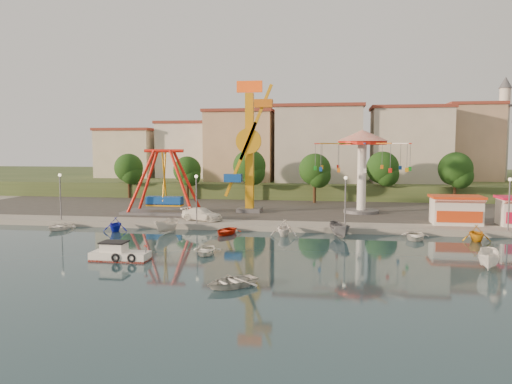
% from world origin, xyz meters
% --- Properties ---
extents(ground, '(200.00, 200.00, 0.00)m').
position_xyz_m(ground, '(0.00, 0.00, 0.00)').
color(ground, '#15313A').
rests_on(ground, ground).
extents(quay_deck, '(200.00, 100.00, 0.60)m').
position_xyz_m(quay_deck, '(0.00, 62.00, 0.30)').
color(quay_deck, '#9E998E').
rests_on(quay_deck, ground).
extents(asphalt_pad, '(90.00, 28.00, 0.01)m').
position_xyz_m(asphalt_pad, '(0.00, 30.00, 0.60)').
color(asphalt_pad, '#4C4944').
rests_on(asphalt_pad, quay_deck).
extents(hill_terrace, '(200.00, 60.00, 3.00)m').
position_xyz_m(hill_terrace, '(0.00, 67.00, 1.50)').
color(hill_terrace, '#384C26').
rests_on(hill_terrace, ground).
extents(pirate_ship_ride, '(10.00, 5.00, 8.00)m').
position_xyz_m(pirate_ship_ride, '(-14.11, 20.11, 4.39)').
color(pirate_ship_ride, '#59595E').
rests_on(pirate_ship_ride, quay_deck).
extents(kamikaze_tower, '(4.67, 3.10, 16.50)m').
position_xyz_m(kamikaze_tower, '(-3.61, 22.80, 8.57)').
color(kamikaze_tower, '#59595E').
rests_on(kamikaze_tower, quay_deck).
extents(wave_swinger, '(11.60, 11.60, 10.40)m').
position_xyz_m(wave_swinger, '(10.23, 24.18, 8.20)').
color(wave_swinger, '#59595E').
rests_on(wave_swinger, quay_deck).
extents(booth_left, '(5.40, 3.78, 3.08)m').
position_xyz_m(booth_left, '(19.84, 16.49, 2.16)').
color(booth_left, white).
rests_on(booth_left, quay_deck).
extents(lamp_post_0, '(0.14, 0.14, 5.00)m').
position_xyz_m(lamp_post_0, '(-24.00, 13.00, 3.10)').
color(lamp_post_0, '#59595E').
rests_on(lamp_post_0, quay_deck).
extents(lamp_post_1, '(0.14, 0.14, 5.00)m').
position_xyz_m(lamp_post_1, '(-8.00, 13.00, 3.10)').
color(lamp_post_1, '#59595E').
rests_on(lamp_post_1, quay_deck).
extents(lamp_post_2, '(0.14, 0.14, 5.00)m').
position_xyz_m(lamp_post_2, '(8.00, 13.00, 3.10)').
color(lamp_post_2, '#59595E').
rests_on(lamp_post_2, quay_deck).
extents(lamp_post_3, '(0.14, 0.14, 5.00)m').
position_xyz_m(lamp_post_3, '(24.00, 13.00, 3.10)').
color(lamp_post_3, '#59595E').
rests_on(lamp_post_3, quay_deck).
extents(tree_0, '(4.60, 4.60, 7.19)m').
position_xyz_m(tree_0, '(-26.00, 36.98, 5.47)').
color(tree_0, '#382314').
rests_on(tree_0, quay_deck).
extents(tree_1, '(4.35, 4.35, 6.80)m').
position_xyz_m(tree_1, '(-16.00, 36.24, 5.20)').
color(tree_1, '#382314').
rests_on(tree_1, quay_deck).
extents(tree_2, '(5.02, 5.02, 7.85)m').
position_xyz_m(tree_2, '(-6.00, 35.81, 5.92)').
color(tree_2, '#382314').
rests_on(tree_2, quay_deck).
extents(tree_3, '(4.68, 4.68, 7.32)m').
position_xyz_m(tree_3, '(4.00, 34.36, 5.55)').
color(tree_3, '#382314').
rests_on(tree_3, quay_deck).
extents(tree_4, '(4.86, 4.86, 7.60)m').
position_xyz_m(tree_4, '(14.00, 37.35, 5.75)').
color(tree_4, '#382314').
rests_on(tree_4, quay_deck).
extents(tree_5, '(4.83, 4.83, 7.54)m').
position_xyz_m(tree_5, '(24.00, 35.54, 5.71)').
color(tree_5, '#382314').
rests_on(tree_5, quay_deck).
extents(building_0, '(9.26, 9.53, 11.87)m').
position_xyz_m(building_0, '(-33.37, 46.06, 8.93)').
color(building_0, beige).
rests_on(building_0, hill_terrace).
extents(building_1, '(12.33, 9.01, 8.63)m').
position_xyz_m(building_1, '(-21.33, 51.38, 7.32)').
color(building_1, silver).
rests_on(building_1, hill_terrace).
extents(building_2, '(11.95, 9.28, 11.23)m').
position_xyz_m(building_2, '(-8.19, 51.96, 8.62)').
color(building_2, tan).
rests_on(building_2, hill_terrace).
extents(building_3, '(12.59, 10.50, 9.20)m').
position_xyz_m(building_3, '(5.60, 48.80, 7.60)').
color(building_3, beige).
rests_on(building_3, hill_terrace).
extents(building_4, '(10.75, 9.23, 9.24)m').
position_xyz_m(building_4, '(19.07, 52.20, 7.62)').
color(building_4, beige).
rests_on(building_4, hill_terrace).
extents(building_5, '(12.77, 10.96, 11.21)m').
position_xyz_m(building_5, '(32.37, 50.33, 8.61)').
color(building_5, tan).
rests_on(building_5, hill_terrace).
extents(minaret, '(2.80, 2.80, 18.00)m').
position_xyz_m(minaret, '(36.00, 54.00, 12.55)').
color(minaret, silver).
rests_on(minaret, hill_terrace).
extents(cabin_motorboat, '(4.58, 1.89, 1.61)m').
position_xyz_m(cabin_motorboat, '(-9.90, -2.84, 0.43)').
color(cabin_motorboat, white).
rests_on(cabin_motorboat, ground).
extents(rowboat_a, '(2.77, 3.61, 0.70)m').
position_xyz_m(rowboat_a, '(-3.71, 0.34, 0.35)').
color(rowboat_a, white).
rests_on(rowboat_a, ground).
extents(rowboat_b, '(4.31, 4.30, 0.74)m').
position_xyz_m(rowboat_b, '(0.39, -8.85, 0.37)').
color(rowboat_b, silver).
rests_on(rowboat_b, ground).
extents(skiff, '(2.57, 4.17, 1.51)m').
position_xyz_m(skiff, '(18.05, -1.49, 0.75)').
color(skiff, white).
rests_on(skiff, ground).
extents(van, '(5.25, 3.51, 1.41)m').
position_xyz_m(van, '(-7.90, 14.94, 1.31)').
color(van, white).
rests_on(van, quay_deck).
extents(moored_boat_0, '(3.00, 3.89, 0.74)m').
position_xyz_m(moored_boat_0, '(-22.42, 9.80, 0.37)').
color(moored_boat_0, white).
rests_on(moored_boat_0, ground).
extents(moored_boat_1, '(3.09, 3.37, 1.51)m').
position_xyz_m(moored_boat_1, '(-15.98, 9.80, 0.76)').
color(moored_boat_1, '#1622C6').
rests_on(moored_boat_1, ground).
extents(moored_boat_2, '(2.38, 4.03, 1.46)m').
position_xyz_m(moored_boat_2, '(-10.32, 9.80, 0.73)').
color(moored_boat_2, silver).
rests_on(moored_boat_2, ground).
extents(moored_boat_3, '(3.13, 3.94, 0.73)m').
position_xyz_m(moored_boat_3, '(-4.04, 9.80, 0.37)').
color(moored_boat_3, red).
rests_on(moored_boat_3, ground).
extents(moored_boat_4, '(2.82, 3.23, 1.65)m').
position_xyz_m(moored_boat_4, '(1.94, 9.80, 0.83)').
color(moored_boat_4, white).
rests_on(moored_boat_4, ground).
extents(moored_boat_5, '(2.63, 4.30, 1.56)m').
position_xyz_m(moored_boat_5, '(7.44, 9.80, 0.78)').
color(moored_boat_5, slate).
rests_on(moored_boat_5, ground).
extents(moored_boat_6, '(3.27, 4.18, 0.79)m').
position_xyz_m(moored_boat_6, '(14.58, 9.80, 0.39)').
color(moored_boat_6, white).
rests_on(moored_boat_6, ground).
extents(moored_boat_7, '(2.60, 3.01, 1.57)m').
position_xyz_m(moored_boat_7, '(20.18, 9.80, 0.79)').
color(moored_boat_7, orange).
rests_on(moored_boat_7, ground).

